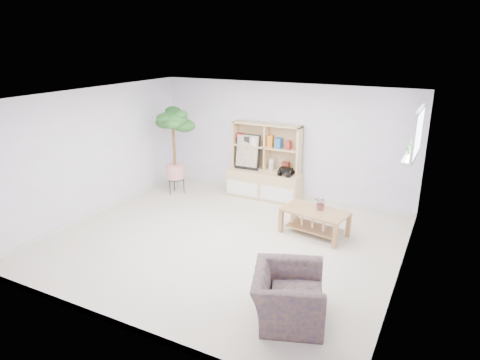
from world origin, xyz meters
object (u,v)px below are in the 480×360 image
at_px(coffee_table, 314,222).
at_px(floor_tree, 174,152).
at_px(storage_unit, 264,162).
at_px(armchair, 288,292).

bearing_deg(coffee_table, floor_tree, 178.96).
bearing_deg(storage_unit, coffee_table, -39.66).
height_order(storage_unit, armchair, storage_unit).
bearing_deg(armchair, floor_tree, 31.76).
xyz_separation_m(storage_unit, armchair, (1.96, -3.65, -0.44)).
bearing_deg(floor_tree, storage_unit, 18.89).
relative_size(storage_unit, armchair, 1.66).
bearing_deg(storage_unit, floor_tree, -161.11).
relative_size(coffee_table, floor_tree, 0.58).
distance_m(floor_tree, armchair, 4.89).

